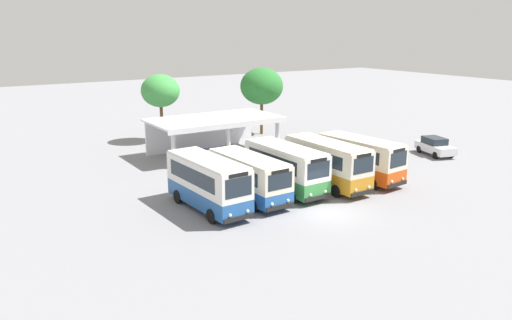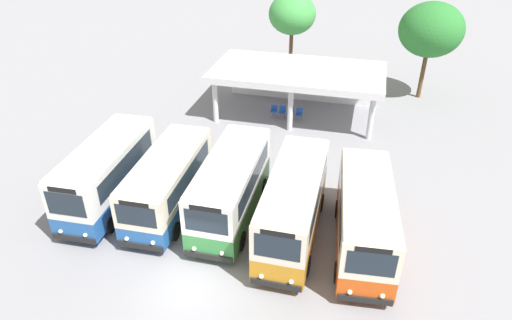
{
  "view_description": "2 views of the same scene",
  "coord_description": "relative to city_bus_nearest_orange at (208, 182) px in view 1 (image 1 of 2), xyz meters",
  "views": [
    {
      "loc": [
        -20.1,
        -22.78,
        11.23
      ],
      "look_at": [
        -0.28,
        8.04,
        1.73
      ],
      "focal_mm": 35.55,
      "sensor_mm": 36.0,
      "label": 1
    },
    {
      "loc": [
        5.87,
        -12.01,
        14.08
      ],
      "look_at": [
        1.16,
        6.52,
        2.54
      ],
      "focal_mm": 31.73,
      "sensor_mm": 36.0,
      "label": 2
    }
  ],
  "objects": [
    {
      "name": "roadside_tree_east_of_canopy",
      "position": [
        16.16,
        18.36,
        3.38
      ],
      "size": [
        4.63,
        4.63,
        7.22
      ],
      "color": "brown",
      "rests_on": "ground"
    },
    {
      "name": "ground_plane",
      "position": [
        6.07,
        -4.67,
        -1.86
      ],
      "size": [
        180.0,
        180.0,
        0.0
      ],
      "primitive_type": "plane",
      "color": "gray"
    },
    {
      "name": "parked_car_flank",
      "position": [
        24.24,
        1.7,
        -1.03
      ],
      "size": [
        2.85,
        4.38,
        1.62
      ],
      "color": "black",
      "rests_on": "ground"
    },
    {
      "name": "city_bus_nearest_orange",
      "position": [
        0.0,
        0.0,
        0.0
      ],
      "size": [
        2.55,
        7.32,
        3.37
      ],
      "color": "black",
      "rests_on": "ground"
    },
    {
      "name": "terminal_canopy",
      "position": [
        7.41,
        13.57,
        0.82
      ],
      "size": [
        11.75,
        6.17,
        3.4
      ],
      "color": "silver",
      "rests_on": "ground"
    },
    {
      "name": "waiting_chair_middle_seat",
      "position": [
        7.17,
        12.07,
        -1.33
      ],
      "size": [
        0.46,
        0.46,
        0.86
      ],
      "color": "slate",
      "rests_on": "ground"
    },
    {
      "name": "waiting_chair_end_by_column",
      "position": [
        5.94,
        12.1,
        -1.33
      ],
      "size": [
        0.46,
        0.46,
        0.86
      ],
      "color": "slate",
      "rests_on": "ground"
    },
    {
      "name": "waiting_chair_second_from_end",
      "position": [
        6.56,
        12.09,
        -1.33
      ],
      "size": [
        0.46,
        0.46,
        0.86
      ],
      "color": "slate",
      "rests_on": "ground"
    },
    {
      "name": "city_bus_fourth_amber",
      "position": [
        9.53,
        -0.33,
        -0.0
      ],
      "size": [
        2.33,
        7.53,
        3.36
      ],
      "color": "black",
      "rests_on": "ground"
    },
    {
      "name": "city_bus_second_in_row",
      "position": [
        3.18,
        0.22,
        -0.17
      ],
      "size": [
        2.51,
        7.19,
        3.04
      ],
      "color": "black",
      "rests_on": "ground"
    },
    {
      "name": "city_bus_fifth_blue",
      "position": [
        12.71,
        -0.45,
        -0.06
      ],
      "size": [
        2.83,
        7.25,
        3.25
      ],
      "color": "black",
      "rests_on": "ground"
    },
    {
      "name": "city_bus_middle_cream",
      "position": [
        6.35,
        0.4,
        -0.04
      ],
      "size": [
        2.46,
        7.29,
        3.29
      ],
      "color": "black",
      "rests_on": "ground"
    },
    {
      "name": "waiting_chair_fourth_seat",
      "position": [
        7.78,
        12.01,
        -1.33
      ],
      "size": [
        0.46,
        0.46,
        0.86
      ],
      "color": "slate",
      "rests_on": "ground"
    },
    {
      "name": "roadside_tree_behind_canopy",
      "position": [
        5.5,
        20.76,
        3.32
      ],
      "size": [
        3.88,
        3.88,
        6.86
      ],
      "color": "brown",
      "rests_on": "ground"
    }
  ]
}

